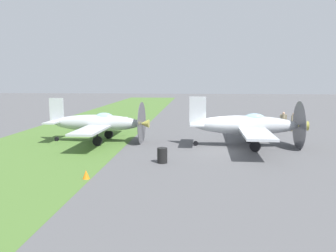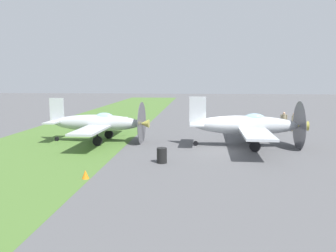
% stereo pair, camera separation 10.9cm
% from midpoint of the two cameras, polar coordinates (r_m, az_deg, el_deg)
% --- Properties ---
extents(ground_plane, '(160.00, 160.00, 0.00)m').
position_cam_midpoint_polar(ground_plane, '(24.83, 8.86, -3.69)').
color(ground_plane, '#515154').
extents(grass_verge, '(120.00, 11.00, 0.01)m').
position_cam_midpoint_polar(grass_verge, '(27.00, -18.85, -3.07)').
color(grass_verge, '#476B2D').
rests_on(grass_verge, ground).
extents(airplane_lead, '(10.59, 8.41, 3.79)m').
position_cam_midpoint_polar(airplane_lead, '(25.51, 12.83, 0.14)').
color(airplane_lead, '#B2B7BC').
rests_on(airplane_lead, ground).
extents(airplane_wingman, '(9.95, 7.90, 3.56)m').
position_cam_midpoint_polar(airplane_wingman, '(27.30, -11.50, 0.49)').
color(airplane_wingman, '#B2B7BC').
rests_on(airplane_wingman, ground).
extents(ground_crew_chief, '(0.51, 0.45, 1.73)m').
position_cam_midpoint_polar(ground_crew_chief, '(34.17, 19.90, 0.69)').
color(ground_crew_chief, '#847A5B').
rests_on(ground_crew_chief, ground).
extents(ground_crew_mechanic, '(0.38, 0.62, 1.73)m').
position_cam_midpoint_polar(ground_crew_mechanic, '(34.68, 18.41, 0.87)').
color(ground_crew_mechanic, '#847A5B').
rests_on(ground_crew_mechanic, ground).
extents(fuel_drum, '(0.60, 0.60, 0.90)m').
position_cam_midpoint_polar(fuel_drum, '(20.39, -1.11, -4.89)').
color(fuel_drum, black).
rests_on(fuel_drum, ground).
extents(runway_marker_cone, '(0.36, 0.36, 0.44)m').
position_cam_midpoint_polar(runway_marker_cone, '(17.83, -13.55, -7.79)').
color(runway_marker_cone, orange).
rests_on(runway_marker_cone, ground).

